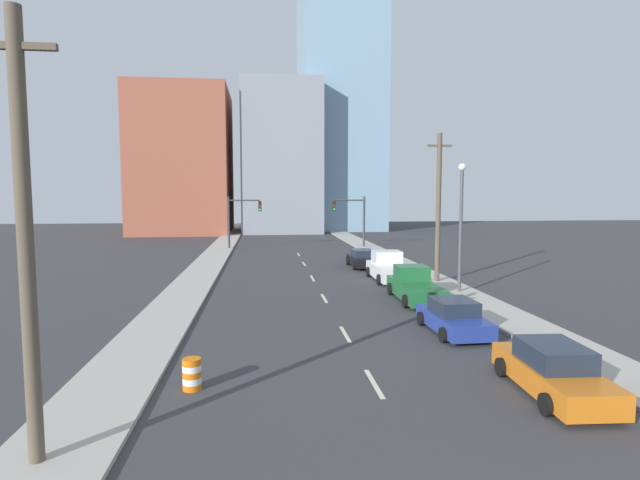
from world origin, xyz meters
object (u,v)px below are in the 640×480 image
(traffic_signal_right, at_px, (355,215))
(utility_pole_right_mid, at_px, (438,207))
(sedan_orange, at_px, (553,371))
(pickup_truck_white, at_px, (389,268))
(pickup_truck_green, at_px, (415,286))
(utility_pole_left_near, at_px, (25,239))
(sedan_blue, at_px, (453,318))
(traffic_barrel, at_px, (192,374))
(street_lamp, at_px, (461,218))
(traffic_signal_left, at_px, (239,215))
(sedan_black, at_px, (363,259))

(traffic_signal_right, xyz_separation_m, utility_pole_right_mid, (1.45, -22.25, 1.40))
(sedan_orange, distance_m, pickup_truck_white, 19.70)
(pickup_truck_green, bearing_deg, utility_pole_left_near, -129.00)
(utility_pole_right_mid, bearing_deg, pickup_truck_white, 153.39)
(utility_pole_left_near, height_order, sedan_blue, utility_pole_left_near)
(pickup_truck_green, bearing_deg, traffic_barrel, -130.82)
(utility_pole_left_near, bearing_deg, street_lamp, 46.35)
(traffic_signal_left, distance_m, traffic_barrel, 39.14)
(traffic_signal_left, height_order, traffic_signal_right, same)
(traffic_barrel, relative_size, pickup_truck_white, 0.18)
(utility_pole_right_mid, distance_m, pickup_truck_white, 5.31)
(sedan_black, bearing_deg, traffic_signal_right, 81.42)
(pickup_truck_white, bearing_deg, traffic_barrel, -120.51)
(sedan_black, bearing_deg, pickup_truck_white, -85.30)
(street_lamp, bearing_deg, pickup_truck_green, -155.04)
(sedan_black, bearing_deg, utility_pole_left_near, -114.96)
(pickup_truck_white, bearing_deg, traffic_signal_left, 118.05)
(utility_pole_left_near, bearing_deg, traffic_signal_right, 71.00)
(utility_pole_right_mid, height_order, pickup_truck_white, utility_pole_right_mid)
(sedan_black, bearing_deg, street_lamp, -73.28)
(traffic_signal_right, height_order, utility_pole_right_mid, utility_pole_right_mid)
(street_lamp, xyz_separation_m, pickup_truck_green, (-3.17, -1.47, -3.71))
(street_lamp, height_order, sedan_black, street_lamp)
(traffic_signal_right, distance_m, street_lamp, 25.94)
(traffic_signal_left, xyz_separation_m, sedan_orange, (11.04, -40.50, -2.94))
(traffic_signal_right, height_order, sedan_black, traffic_signal_right)
(sedan_orange, distance_m, pickup_truck_green, 13.15)
(street_lamp, xyz_separation_m, sedan_black, (-3.54, 11.27, -3.81))
(traffic_barrel, relative_size, sedan_blue, 0.22)
(utility_pole_right_mid, height_order, sedan_black, utility_pole_right_mid)
(utility_pole_right_mid, xyz_separation_m, sedan_blue, (-3.44, -11.67, -4.37))
(traffic_signal_right, height_order, traffic_barrel, traffic_signal_right)
(utility_pole_left_near, distance_m, sedan_orange, 14.14)
(traffic_signal_left, distance_m, pickup_truck_white, 23.77)
(traffic_signal_right, relative_size, utility_pole_left_near, 0.59)
(utility_pole_right_mid, bearing_deg, utility_pole_left_near, -128.08)
(traffic_signal_right, bearing_deg, sedan_black, -97.86)
(street_lamp, xyz_separation_m, sedan_blue, (-3.51, -8.04, -3.82))
(street_lamp, distance_m, sedan_blue, 9.57)
(utility_pole_left_near, distance_m, street_lamp, 23.65)
(sedan_black, bearing_deg, sedan_orange, -89.65)
(utility_pole_right_mid, bearing_deg, sedan_blue, -106.42)
(pickup_truck_white, distance_m, sedan_black, 6.23)
(utility_pole_right_mid, bearing_deg, traffic_barrel, -128.96)
(traffic_barrel, bearing_deg, traffic_signal_right, 72.77)
(traffic_signal_right, distance_m, sedan_black, 15.04)
(traffic_signal_left, bearing_deg, utility_pole_left_near, -92.96)
(traffic_signal_left, height_order, sedan_blue, traffic_signal_left)
(traffic_barrel, bearing_deg, traffic_signal_left, 90.71)
(street_lamp, xyz_separation_m, pickup_truck_white, (-2.95, 5.08, -3.67))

